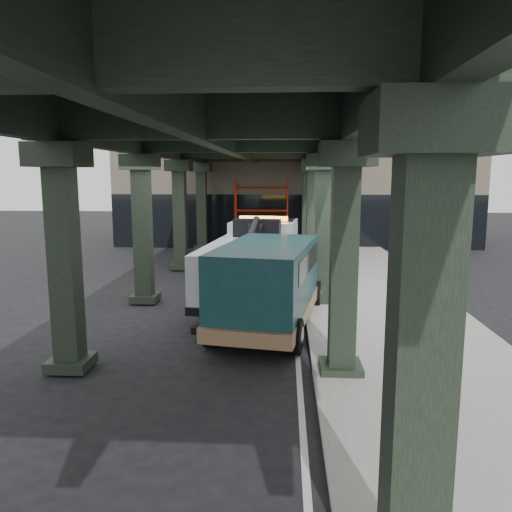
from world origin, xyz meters
The scene contains 8 objects.
ground centered at (0.00, 0.00, 0.00)m, with size 90.00×90.00×0.00m, color black.
sidewalk centered at (4.50, 2.00, 0.07)m, with size 5.00×40.00×0.15m, color gray.
lane_stripe centered at (1.70, 2.00, 0.01)m, with size 0.12×38.00×0.01m, color silver.
viaduct centered at (-0.40, 2.00, 5.46)m, with size 7.40×32.00×6.40m.
building centered at (2.00, 20.00, 4.00)m, with size 22.00×10.00×8.00m, color #C6B793.
scaffolding centered at (0.00, 14.64, 2.11)m, with size 3.08×0.88×4.00m.
tow_truck centered at (0.33, 3.12, 1.41)m, with size 3.34×9.00×2.89m.
towed_van centered at (0.93, -0.58, 1.33)m, with size 3.33×6.39×2.47m.
Camera 1 is at (1.36, -14.38, 4.34)m, focal length 35.00 mm.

